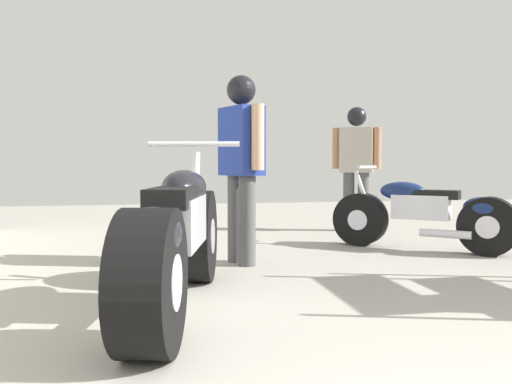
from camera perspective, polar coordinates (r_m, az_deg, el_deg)
The scene contains 5 objects.
ground_plane at distance 4.19m, azimuth 4.98°, elevation -9.28°, with size 15.94×15.94×0.00m, color #9E998E.
motorcycle_maroon_cruiser at distance 3.22m, azimuth -8.54°, elevation -5.14°, with size 0.84×2.27×1.06m.
motorcycle_black_naked at distance 5.74m, azimuth 17.69°, elevation -2.42°, with size 1.55×1.38×0.88m.
mechanic_in_blue at distance 4.70m, azimuth -1.60°, elevation 4.37°, with size 0.38×0.65×1.67m.
mechanic_with_helmet at distance 7.19m, azimuth 10.76°, elevation 3.74°, with size 0.62×0.41×1.65m.
Camera 1 is at (-1.11, -0.62, 0.89)m, focal length 37.12 mm.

